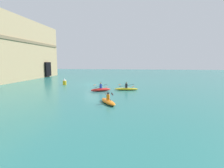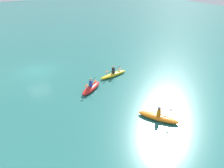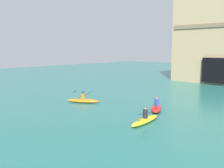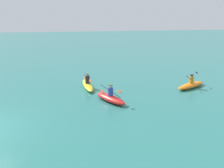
{
  "view_description": "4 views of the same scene",
  "coord_description": "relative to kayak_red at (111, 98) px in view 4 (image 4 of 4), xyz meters",
  "views": [
    {
      "loc": [
        -30.31,
        -7.66,
        4.05
      ],
      "look_at": [
        -9.21,
        -4.84,
        1.3
      ],
      "focal_mm": 28.0,
      "sensor_mm": 36.0,
      "label": 1
    },
    {
      "loc": [
        -23.11,
        5.35,
        10.35
      ],
      "look_at": [
        -10.33,
        -3.25,
        2.01
      ],
      "focal_mm": 35.0,
      "sensor_mm": 36.0,
      "label": 2
    },
    {
      "loc": [
        3.78,
        -20.2,
        5.09
      ],
      "look_at": [
        -10.94,
        -4.3,
        2.0
      ],
      "focal_mm": 40.0,
      "sensor_mm": 36.0,
      "label": 3
    },
    {
      "loc": [
        -4.71,
        12.58,
        5.94
      ],
      "look_at": [
        -7.17,
        -2.57,
        1.36
      ],
      "focal_mm": 40.0,
      "sensor_mm": 36.0,
      "label": 4
    }
  ],
  "objects": [
    {
      "name": "kayak_red",
      "position": [
        0.0,
        0.0,
        0.0
      ],
      "size": [
        2.09,
        2.85,
        1.21
      ],
      "rotation": [
        0.0,
        0.0,
        2.09
      ],
      "color": "red",
      "rests_on": "ground"
    },
    {
      "name": "kayak_yellow",
      "position": [
        1.31,
        -3.43,
        -0.03
      ],
      "size": [
        0.95,
        3.41,
        1.15
      ],
      "rotation": [
        0.0,
        0.0,
        4.8
      ],
      "color": "yellow",
      "rests_on": "ground"
    },
    {
      "name": "kayak_orange",
      "position": [
        -6.8,
        -2.07,
        -0.04
      ],
      "size": [
        3.1,
        2.23,
        1.19
      ],
      "rotation": [
        0.0,
        0.0,
        3.66
      ],
      "color": "orange",
      "rests_on": "ground"
    }
  ]
}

